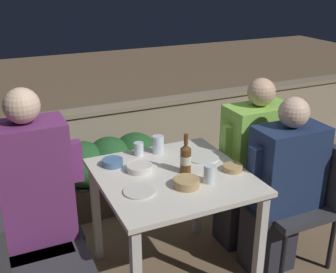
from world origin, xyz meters
TOP-DOWN VIEW (x-y plane):
  - parapet_wall at (0.00, 1.50)m, footprint 9.00×0.18m
  - dining_table at (0.00, 0.00)m, footprint 0.88×0.88m
  - planter_hedge at (-0.08, 1.03)m, footprint 0.84×0.47m
  - chair_left_near at (-0.89, -0.14)m, footprint 0.47×0.46m
  - chair_left_far at (-0.96, 0.15)m, footprint 0.47×0.46m
  - person_purple_stripe at (-0.76, 0.15)m, footprint 0.49×0.26m
  - chair_right_near at (0.90, -0.17)m, footprint 0.47×0.46m
  - person_navy_jumper at (0.70, -0.17)m, footprint 0.51×0.26m
  - chair_right_far at (0.90, 0.17)m, footprint 0.47×0.46m
  - person_green_blouse at (0.70, 0.17)m, footprint 0.51×0.26m
  - beer_bottle at (0.08, -0.01)m, footprint 0.07×0.07m
  - plate_0 at (-0.26, -0.12)m, footprint 0.18×0.18m
  - plate_1 at (0.28, 0.14)m, footprint 0.23×0.23m
  - bowl_0 at (0.01, -0.17)m, footprint 0.15×0.15m
  - bowl_1 at (-0.16, 0.13)m, footprint 0.16×0.16m
  - bowl_2 at (-0.29, 0.27)m, footprint 0.13×0.13m
  - bowl_3 at (0.35, -0.11)m, footprint 0.12×0.12m
  - glass_cup_0 at (-0.08, 0.35)m, footprint 0.06×0.06m
  - glass_cup_1 at (0.05, 0.33)m, footprint 0.08×0.08m
  - glass_cup_2 at (0.15, -0.18)m, footprint 0.07×0.07m
  - potted_plant at (1.26, 0.75)m, footprint 0.40×0.40m

SIDE VIEW (x-z plane):
  - planter_hedge at x=-0.08m, z-range 0.04..0.66m
  - parapet_wall at x=0.00m, z-range 0.01..0.74m
  - potted_plant at x=1.26m, z-range 0.08..0.79m
  - chair_left_near at x=-0.89m, z-range 0.09..0.95m
  - chair_left_far at x=-0.96m, z-range 0.09..0.95m
  - chair_right_near at x=0.90m, z-range 0.09..0.95m
  - chair_right_far at x=0.90m, z-range 0.09..0.95m
  - person_navy_jumper at x=0.70m, z-range 0.00..1.19m
  - person_green_blouse at x=0.70m, z-range 0.00..1.23m
  - dining_table at x=0.00m, z-range 0.27..1.03m
  - person_purple_stripe at x=-0.76m, z-range 0.00..1.35m
  - plate_0 at x=-0.26m, z-range 0.76..0.77m
  - plate_1 at x=0.28m, z-range 0.76..0.77m
  - bowl_3 at x=0.35m, z-range 0.76..0.80m
  - bowl_1 at x=-0.16m, z-range 0.76..0.80m
  - bowl_2 at x=-0.29m, z-range 0.76..0.81m
  - bowl_0 at x=0.01m, z-range 0.76..0.81m
  - glass_cup_0 at x=-0.08m, z-range 0.76..0.85m
  - glass_cup_2 at x=0.15m, z-range 0.76..0.87m
  - glass_cup_1 at x=0.05m, z-range 0.76..0.88m
  - beer_bottle at x=0.08m, z-range 0.73..0.98m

